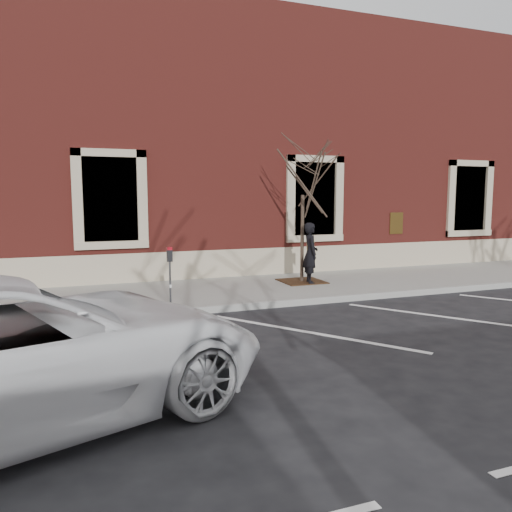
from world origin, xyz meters
name	(u,v)px	position (x,y,z in m)	size (l,w,h in m)	color
ground	(265,308)	(0.00, 0.00, 0.00)	(120.00, 120.00, 0.00)	#28282B
sidewalk_near	(240,291)	(0.00, 1.75, 0.07)	(40.00, 3.50, 0.15)	gray
curb_near	(266,305)	(0.00, -0.05, 0.07)	(40.00, 0.12, 0.15)	#9E9E99
parking_stripes	(310,333)	(0.00, -2.20, 0.00)	(28.00, 4.40, 0.01)	silver
building_civic	(186,154)	(0.00, 7.74, 4.00)	(40.00, 8.62, 8.00)	maroon
man	(310,253)	(1.96, 1.67, 0.97)	(0.60, 0.39, 1.64)	black
parking_meter	(170,265)	(-2.08, 0.30, 1.03)	(0.11, 0.09, 1.26)	#595B60
tree_grate	(302,281)	(1.87, 2.00, 0.16)	(1.13, 1.13, 0.03)	#392012
sapling	(303,171)	(1.87, 2.00, 3.16)	(2.58, 2.58, 4.30)	#3D2B25
white_truck	(5,352)	(-4.76, -4.37, 0.83)	(2.75, 5.96, 1.66)	white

